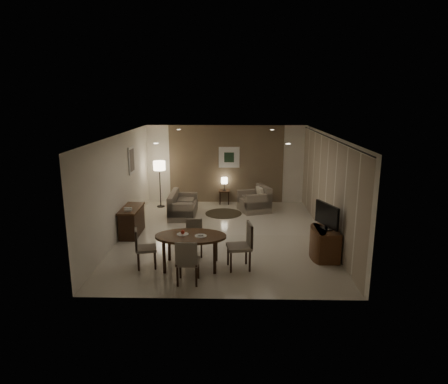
{
  "coord_description": "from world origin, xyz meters",
  "views": [
    {
      "loc": [
        0.25,
        -10.23,
        3.67
      ],
      "look_at": [
        0.0,
        0.2,
        1.15
      ],
      "focal_mm": 32.0,
      "sensor_mm": 36.0,
      "label": 1
    }
  ],
  "objects_px": {
    "chair_far": "(194,238)",
    "side_table": "(224,197)",
    "console_desk": "(132,221)",
    "chair_right": "(239,246)",
    "sofa": "(183,204)",
    "chair_near": "(188,261)",
    "floor_lamp": "(160,184)",
    "dining_table": "(191,251)",
    "chair_left": "(146,248)",
    "armchair": "(254,199)",
    "tv_cabinet": "(326,243)"
  },
  "relations": [
    {
      "from": "tv_cabinet",
      "to": "armchair",
      "type": "height_order",
      "value": "armchair"
    },
    {
      "from": "console_desk",
      "to": "chair_near",
      "type": "bearing_deg",
      "value": -57.05
    },
    {
      "from": "tv_cabinet",
      "to": "side_table",
      "type": "distance_m",
      "value": 5.35
    },
    {
      "from": "chair_far",
      "to": "sofa",
      "type": "bearing_deg",
      "value": 97.25
    },
    {
      "from": "console_desk",
      "to": "side_table",
      "type": "relative_size",
      "value": 2.54
    },
    {
      "from": "tv_cabinet",
      "to": "chair_left",
      "type": "height_order",
      "value": "chair_left"
    },
    {
      "from": "chair_far",
      "to": "side_table",
      "type": "bearing_deg",
      "value": 78.31
    },
    {
      "from": "side_table",
      "to": "console_desk",
      "type": "bearing_deg",
      "value": -126.79
    },
    {
      "from": "chair_near",
      "to": "floor_lamp",
      "type": "relative_size",
      "value": 0.59
    },
    {
      "from": "side_table",
      "to": "chair_near",
      "type": "bearing_deg",
      "value": -95.54
    },
    {
      "from": "floor_lamp",
      "to": "chair_right",
      "type": "bearing_deg",
      "value": -62.28
    },
    {
      "from": "chair_near",
      "to": "sofa",
      "type": "xyz_separation_m",
      "value": [
        -0.67,
        4.62,
        -0.1
      ]
    },
    {
      "from": "console_desk",
      "to": "tv_cabinet",
      "type": "relative_size",
      "value": 1.33
    },
    {
      "from": "chair_left",
      "to": "armchair",
      "type": "height_order",
      "value": "chair_left"
    },
    {
      "from": "dining_table",
      "to": "floor_lamp",
      "type": "distance_m",
      "value": 5.12
    },
    {
      "from": "chair_right",
      "to": "floor_lamp",
      "type": "bearing_deg",
      "value": -161.67
    },
    {
      "from": "console_desk",
      "to": "chair_right",
      "type": "relative_size",
      "value": 1.18
    },
    {
      "from": "chair_far",
      "to": "chair_right",
      "type": "relative_size",
      "value": 0.82
    },
    {
      "from": "chair_near",
      "to": "sofa",
      "type": "bearing_deg",
      "value": -80.62
    },
    {
      "from": "dining_table",
      "to": "chair_near",
      "type": "distance_m",
      "value": 0.77
    },
    {
      "from": "chair_left",
      "to": "side_table",
      "type": "xyz_separation_m",
      "value": [
        1.58,
        5.36,
        -0.21
      ]
    },
    {
      "from": "chair_near",
      "to": "floor_lamp",
      "type": "height_order",
      "value": "floor_lamp"
    },
    {
      "from": "console_desk",
      "to": "dining_table",
      "type": "bearing_deg",
      "value": -48.74
    },
    {
      "from": "chair_far",
      "to": "side_table",
      "type": "xyz_separation_m",
      "value": [
        0.6,
        4.67,
        -0.18
      ]
    },
    {
      "from": "tv_cabinet",
      "to": "chair_far",
      "type": "distance_m",
      "value": 3.06
    },
    {
      "from": "chair_far",
      "to": "chair_near",
      "type": "bearing_deg",
      "value": -93.83
    },
    {
      "from": "chair_right",
      "to": "floor_lamp",
      "type": "xyz_separation_m",
      "value": [
        -2.59,
        4.92,
        0.27
      ]
    },
    {
      "from": "armchair",
      "to": "floor_lamp",
      "type": "relative_size",
      "value": 0.59
    },
    {
      "from": "chair_far",
      "to": "chair_left",
      "type": "bearing_deg",
      "value": -149.27
    },
    {
      "from": "chair_far",
      "to": "side_table",
      "type": "height_order",
      "value": "chair_far"
    },
    {
      "from": "tv_cabinet",
      "to": "chair_right",
      "type": "bearing_deg",
      "value": -162.59
    },
    {
      "from": "chair_right",
      "to": "sofa",
      "type": "relative_size",
      "value": 0.65
    },
    {
      "from": "dining_table",
      "to": "console_desk",
      "type": "bearing_deg",
      "value": 131.26
    },
    {
      "from": "chair_right",
      "to": "sofa",
      "type": "height_order",
      "value": "chair_right"
    },
    {
      "from": "console_desk",
      "to": "armchair",
      "type": "relative_size",
      "value": 1.3
    },
    {
      "from": "console_desk",
      "to": "dining_table",
      "type": "relative_size",
      "value": 0.77
    },
    {
      "from": "chair_near",
      "to": "chair_left",
      "type": "distance_m",
      "value": 1.23
    },
    {
      "from": "dining_table",
      "to": "armchair",
      "type": "relative_size",
      "value": 1.69
    },
    {
      "from": "console_desk",
      "to": "chair_far",
      "type": "distance_m",
      "value": 2.32
    },
    {
      "from": "armchair",
      "to": "dining_table",
      "type": "bearing_deg",
      "value": -39.03
    },
    {
      "from": "sofa",
      "to": "side_table",
      "type": "distance_m",
      "value": 1.94
    },
    {
      "from": "tv_cabinet",
      "to": "dining_table",
      "type": "bearing_deg",
      "value": -169.35
    },
    {
      "from": "chair_right",
      "to": "floor_lamp",
      "type": "height_order",
      "value": "floor_lamp"
    },
    {
      "from": "chair_near",
      "to": "sofa",
      "type": "relative_size",
      "value": 0.59
    },
    {
      "from": "dining_table",
      "to": "armchair",
      "type": "bearing_deg",
      "value": 70.06
    },
    {
      "from": "chair_far",
      "to": "chair_left",
      "type": "height_order",
      "value": "chair_left"
    },
    {
      "from": "sofa",
      "to": "side_table",
      "type": "xyz_separation_m",
      "value": [
        1.26,
        1.47,
        -0.13
      ]
    },
    {
      "from": "sofa",
      "to": "chair_near",
      "type": "bearing_deg",
      "value": -172.17
    },
    {
      "from": "console_desk",
      "to": "armchair",
      "type": "distance_m",
      "value": 4.14
    },
    {
      "from": "dining_table",
      "to": "chair_right",
      "type": "relative_size",
      "value": 1.52
    }
  ]
}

